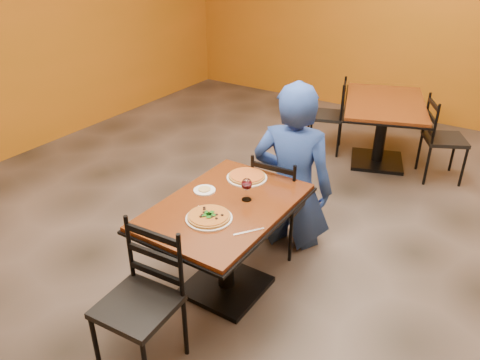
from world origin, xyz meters
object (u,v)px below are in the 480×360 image
Objects in this scene: pizza_main at (209,216)px; plate_main at (209,218)px; chair_second_left at (326,116)px; wine_glass at (247,188)px; chair_second_right at (445,140)px; side_plate at (204,190)px; table_main at (225,228)px; plate_far at (247,178)px; chair_main_far at (281,200)px; pizza_far at (247,176)px; diner at (294,166)px; table_second at (383,118)px; chair_main_near at (137,307)px.

plate_main is at bearing 0.00° from pizza_main.
wine_glass reaches higher than chair_second_left.
chair_second_right is 2.95m from side_plate.
plate_main is at bearing -84.82° from table_main.
chair_second_right is 3.13m from plate_main.
plate_far is (-1.00, -2.37, 0.30)m from chair_second_right.
chair_main_far is 2.84× the size of plate_main.
pizza_far is (-0.08, 0.41, 0.21)m from table_main.
side_plate is (-0.32, -0.79, 0.04)m from diner.
chair_main_far is 2.10m from chair_second_left.
chair_second_left is 2.72m from wine_glass.
pizza_main is 0.63m from pizza_far.
side_plate is (-1.15, -2.70, 0.30)m from chair_second_right.
wine_glass is (0.07, 0.35, 0.08)m from plate_main.
chair_main_far is 0.79m from side_plate.
chair_second_left is 2.73m from side_plate.
plate_far is at bearing 55.46° from diner.
pizza_main is (-0.04, -0.94, 0.33)m from chair_main_far.
pizza_far is at bearing 121.96° from wine_glass.
side_plate is (-0.15, -0.33, -0.02)m from pizza_far.
table_second is at bearing 86.83° from wine_glass.
chair_second_right is at bearing 66.87° from side_plate.
chair_main_far reaches higher than table_main.
wine_glass reaches higher than pizza_main.
table_main is 2.93m from chair_second_right.
side_plate is (-0.25, 0.28, 0.00)m from plate_main.
chair_main_near is 1.74m from diner.
pizza_main is at bearing -81.15° from pizza_far.
wine_glass is (0.00, -0.73, 0.12)m from diner.
chair_main_near is 0.71m from plate_main.
chair_main_far is at bearing 93.68° from wine_glass.
diner is at bearing -110.17° from chair_main_far.
diner reaches higher than plate_main.
chair_main_near reaches higher than pizza_far.
chair_main_near is at bearing -92.38° from table_main.
pizza_far is 1.56× the size of wine_glass.
pizza_far is at bearing 55.46° from diner.
pizza_main is (-0.07, -1.07, 0.06)m from diner.
chair_main_near is (-0.28, -3.64, -0.09)m from table_second.
plate_far is 1.11× the size of pizza_far.
diner is (0.09, 0.86, 0.16)m from table_main.
table_second is 3.00m from pizza_main.
chair_main_far is 0.61× the size of diner.
chair_main_near is 3.30× the size of pizza_main.
table_main and table_second have the same top height.
chair_main_far is at bearing 87.85° from plate_main.
table_main is at bearing -94.93° from table_second.
chair_second_left is 5.55× the size of side_plate.
chair_second_right is at bearing 73.16° from pizza_main.
diner is at bearing 81.92° from chair_main_near.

